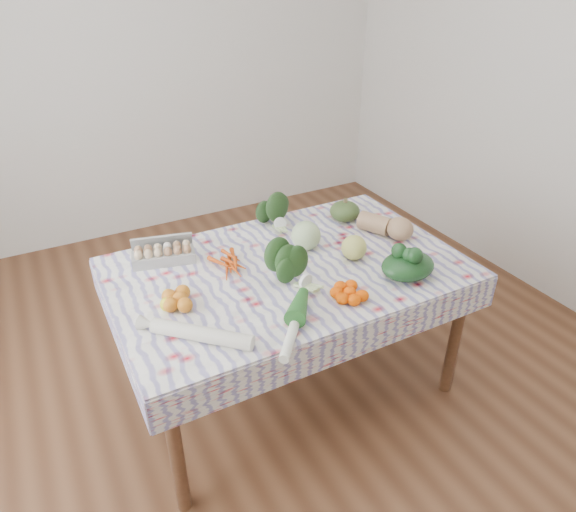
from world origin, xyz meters
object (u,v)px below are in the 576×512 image
Objects in this scene: egg_carton at (164,255)px; kabocha_squash at (345,211)px; grapefruit at (354,248)px; dining_table at (288,281)px; cabbage at (306,236)px; butternut_squash at (386,224)px.

egg_carton is 1.76× the size of kabocha_squash.
kabocha_squash is 1.36× the size of grapefruit.
egg_carton is 2.39× the size of grapefruit.
cabbage is (0.16, 0.11, 0.16)m from dining_table.
butternut_squash is (0.45, -0.07, -0.01)m from cabbage.
grapefruit is (-0.29, -0.12, -0.00)m from butternut_squash.
dining_table is 9.49× the size of kabocha_squash.
dining_table is 0.62m from egg_carton.
grapefruit is (0.16, -0.20, -0.01)m from cabbage.
kabocha_squash is (0.52, 0.29, 0.14)m from dining_table.
cabbage reaches higher than kabocha_squash.
butternut_squash is (0.09, -0.25, 0.01)m from kabocha_squash.
butternut_squash reaches higher than egg_carton.
egg_carton is at bearing 138.82° from butternut_squash.
grapefruit is (0.83, -0.40, 0.02)m from egg_carton.
dining_table is 0.36m from grapefruit.
butternut_squash is 0.32m from grapefruit.
kabocha_squash is 0.43m from grapefruit.
dining_table is at bearing 164.77° from grapefruit.
grapefruit is at bearing -117.66° from kabocha_squash.
egg_carton is (-0.51, 0.32, 0.12)m from dining_table.
egg_carton is 1.03m from kabocha_squash.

